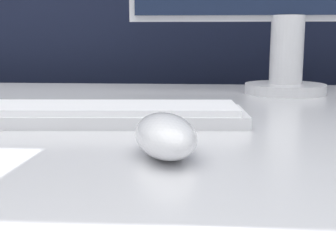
# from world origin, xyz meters

# --- Properties ---
(partition_panel) EXTENTS (5.00, 0.03, 1.38)m
(partition_panel) POSITION_xyz_m (0.00, 0.70, 0.69)
(partition_panel) COLOR black
(partition_panel) RESTS_ON ground_plane
(computer_mouse_near) EXTENTS (0.08, 0.13, 0.04)m
(computer_mouse_near) POSITION_xyz_m (0.08, -0.13, 0.78)
(computer_mouse_near) COLOR white
(computer_mouse_near) RESTS_ON desk
(keyboard) EXTENTS (0.39, 0.14, 0.02)m
(keyboard) POSITION_xyz_m (-0.02, 0.04, 0.77)
(keyboard) COLOR silver
(keyboard) RESTS_ON desk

